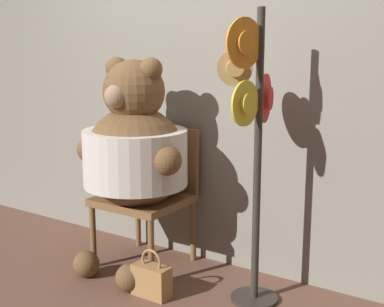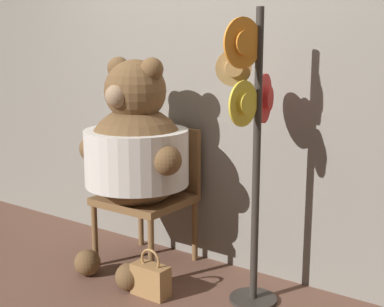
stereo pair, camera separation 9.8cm
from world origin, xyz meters
TOP-DOWN VIEW (x-y plane):
  - ground_plane at (0.00, 0.00)m, footprint 14.00×14.00m
  - wall_back at (0.00, 0.79)m, footprint 8.00×0.10m
  - chair at (-0.25, 0.52)m, footprint 0.55×0.53m
  - teddy_bear at (-0.24, 0.34)m, footprint 0.82×0.72m
  - hat_display_rack at (0.61, 0.36)m, footprint 0.33×0.54m
  - handbag_on_ground at (0.10, 0.07)m, footprint 0.23×0.11m

SIDE VIEW (x-z plane):
  - ground_plane at x=0.00m, z-range 0.00..0.00m
  - handbag_on_ground at x=0.10m, z-range -0.04..0.25m
  - chair at x=-0.25m, z-range 0.05..0.97m
  - teddy_bear at x=-0.24m, z-range 0.11..1.51m
  - hat_display_rack at x=0.61m, z-range 0.14..1.82m
  - wall_back at x=0.00m, z-range 0.00..2.50m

